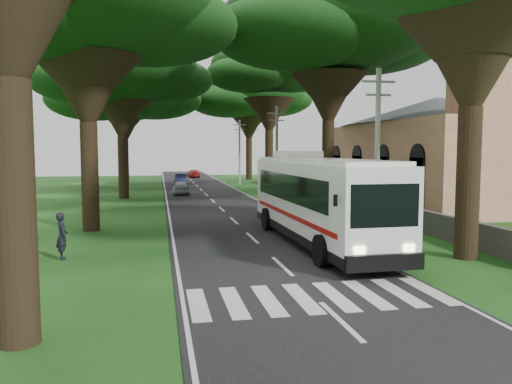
{
  "coord_description": "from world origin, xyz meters",
  "views": [
    {
      "loc": [
        -4.4,
        -15.56,
        4.3
      ],
      "look_at": [
        0.34,
        8.76,
        2.2
      ],
      "focal_mm": 35.0,
      "sensor_mm": 36.0,
      "label": 1
    }
  ],
  "objects_px": {
    "pole_far": "(240,151)",
    "distant_car_b": "(181,179)",
    "distant_car_a": "(181,188)",
    "distant_car_c": "(193,174)",
    "church": "(437,142)",
    "coach_bus": "(317,198)",
    "pole_near": "(377,152)",
    "pole_mid": "(277,151)",
    "pedestrian": "(62,236)"
  },
  "relations": [
    {
      "from": "pole_far",
      "to": "distant_car_b",
      "type": "bearing_deg",
      "value": 171.33
    },
    {
      "from": "pole_far",
      "to": "coach_bus",
      "type": "xyz_separation_m",
      "value": [
        -2.8,
        -39.83,
        -2.08
      ]
    },
    {
      "from": "pole_mid",
      "to": "distant_car_a",
      "type": "distance_m",
      "value": 10.89
    },
    {
      "from": "pole_near",
      "to": "distant_car_b",
      "type": "relative_size",
      "value": 2.01
    },
    {
      "from": "pole_mid",
      "to": "coach_bus",
      "type": "distance_m",
      "value": 20.13
    },
    {
      "from": "pole_mid",
      "to": "pole_far",
      "type": "height_order",
      "value": "same"
    },
    {
      "from": "distant_car_a",
      "to": "pedestrian",
      "type": "relative_size",
      "value": 2.08
    },
    {
      "from": "distant_car_c",
      "to": "pole_near",
      "type": "bearing_deg",
      "value": 88.25
    },
    {
      "from": "church",
      "to": "distant_car_a",
      "type": "xyz_separation_m",
      "value": [
        -20.22,
        11.14,
        -4.22
      ]
    },
    {
      "from": "pole_far",
      "to": "coach_bus",
      "type": "height_order",
      "value": "pole_far"
    },
    {
      "from": "distant_car_a",
      "to": "pedestrian",
      "type": "height_order",
      "value": "pedestrian"
    },
    {
      "from": "pole_far",
      "to": "pole_mid",
      "type": "bearing_deg",
      "value": -90.0
    },
    {
      "from": "church",
      "to": "coach_bus",
      "type": "xyz_separation_m",
      "value": [
        -15.17,
        -15.38,
        -2.81
      ]
    },
    {
      "from": "distant_car_c",
      "to": "pedestrian",
      "type": "relative_size",
      "value": 2.24
    },
    {
      "from": "distant_car_a",
      "to": "distant_car_c",
      "type": "xyz_separation_m",
      "value": [
        3.16,
        29.32,
        -0.05
      ]
    },
    {
      "from": "pole_mid",
      "to": "pole_near",
      "type": "bearing_deg",
      "value": -90.0
    },
    {
      "from": "distant_car_a",
      "to": "distant_car_c",
      "type": "relative_size",
      "value": 0.93
    },
    {
      "from": "coach_bus",
      "to": "distant_car_c",
      "type": "distance_m",
      "value": 55.88
    },
    {
      "from": "pole_mid",
      "to": "pedestrian",
      "type": "relative_size",
      "value": 4.31
    },
    {
      "from": "church",
      "to": "distant_car_c",
      "type": "relative_size",
      "value": 5.77
    },
    {
      "from": "pole_far",
      "to": "distant_car_b",
      "type": "xyz_separation_m",
      "value": [
        -7.22,
        1.1,
        -3.49
      ]
    },
    {
      "from": "coach_bus",
      "to": "distant_car_c",
      "type": "relative_size",
      "value": 3.2
    },
    {
      "from": "pole_mid",
      "to": "coach_bus",
      "type": "height_order",
      "value": "pole_mid"
    },
    {
      "from": "pole_near",
      "to": "coach_bus",
      "type": "distance_m",
      "value": 3.49
    },
    {
      "from": "pole_far",
      "to": "distant_car_c",
      "type": "height_order",
      "value": "pole_far"
    },
    {
      "from": "pole_far",
      "to": "coach_bus",
      "type": "relative_size",
      "value": 0.6
    },
    {
      "from": "pole_mid",
      "to": "pedestrian",
      "type": "height_order",
      "value": "pole_mid"
    },
    {
      "from": "church",
      "to": "pedestrian",
      "type": "height_order",
      "value": "church"
    },
    {
      "from": "distant_car_c",
      "to": "pedestrian",
      "type": "bearing_deg",
      "value": 74.52
    },
    {
      "from": "pole_mid",
      "to": "distant_car_b",
      "type": "relative_size",
      "value": 2.01
    },
    {
      "from": "distant_car_b",
      "to": "pole_near",
      "type": "bearing_deg",
      "value": -74.99
    },
    {
      "from": "coach_bus",
      "to": "distant_car_a",
      "type": "bearing_deg",
      "value": 99.63
    },
    {
      "from": "distant_car_b",
      "to": "pole_mid",
      "type": "bearing_deg",
      "value": -66.06
    },
    {
      "from": "pole_mid",
      "to": "distant_car_b",
      "type": "xyz_separation_m",
      "value": [
        -7.22,
        21.1,
        -3.49
      ]
    },
    {
      "from": "pole_far",
      "to": "distant_car_a",
      "type": "relative_size",
      "value": 2.07
    },
    {
      "from": "church",
      "to": "pole_mid",
      "type": "height_order",
      "value": "church"
    },
    {
      "from": "pole_near",
      "to": "pedestrian",
      "type": "bearing_deg",
      "value": -175.27
    },
    {
      "from": "pole_near",
      "to": "pole_mid",
      "type": "distance_m",
      "value": 20.0
    },
    {
      "from": "coach_bus",
      "to": "distant_car_c",
      "type": "bearing_deg",
      "value": 90.78
    },
    {
      "from": "church",
      "to": "pole_far",
      "type": "height_order",
      "value": "church"
    },
    {
      "from": "pole_far",
      "to": "distant_car_b",
      "type": "relative_size",
      "value": 2.01
    },
    {
      "from": "distant_car_b",
      "to": "pole_far",
      "type": "bearing_deg",
      "value": -3.63
    },
    {
      "from": "coach_bus",
      "to": "distant_car_b",
      "type": "bearing_deg",
      "value": 94.99
    },
    {
      "from": "pole_mid",
      "to": "distant_car_c",
      "type": "bearing_deg",
      "value": 97.44
    },
    {
      "from": "church",
      "to": "distant_car_c",
      "type": "height_order",
      "value": "church"
    },
    {
      "from": "pole_mid",
      "to": "distant_car_c",
      "type": "relative_size",
      "value": 1.92
    },
    {
      "from": "coach_bus",
      "to": "pedestrian",
      "type": "height_order",
      "value": "coach_bus"
    },
    {
      "from": "pole_near",
      "to": "pole_mid",
      "type": "height_order",
      "value": "same"
    },
    {
      "from": "pole_far",
      "to": "distant_car_a",
      "type": "bearing_deg",
      "value": -120.56
    },
    {
      "from": "distant_car_b",
      "to": "distant_car_c",
      "type": "bearing_deg",
      "value": 85.43
    }
  ]
}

